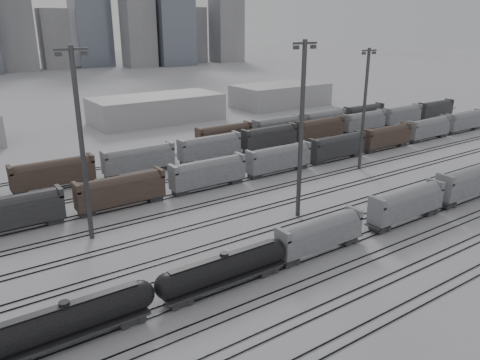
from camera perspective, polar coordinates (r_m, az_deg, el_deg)
ground at (r=71.52m, az=15.97°, el=-6.74°), size 900.00×900.00×0.00m
tracks at (r=82.56m, az=6.70°, el=-2.55°), size 220.00×71.50×0.16m
tank_car_a at (r=49.86m, az=-20.40°, el=-15.78°), size 18.19×3.03×4.50m
tank_car_b at (r=55.69m, az=-1.93°, el=-10.71°), size 17.62×2.94×4.35m
hopper_car_a at (r=64.06m, az=9.73°, el=-6.35°), size 13.66×2.71×4.89m
hopper_car_b at (r=77.09m, az=19.66°, el=-2.58°), size 14.90×2.96×5.33m
hopper_car_c at (r=91.14m, az=26.20°, el=-0.04°), size 16.08×3.19×5.75m
light_mast_b at (r=67.27m, az=-18.78°, el=4.41°), size 4.34×0.69×27.10m
light_mast_c at (r=72.43m, az=7.49°, el=6.39°), size 4.40×0.70×27.50m
light_mast_d at (r=100.30m, az=14.92°, el=8.59°), size 4.00×0.64×25.00m
bg_string_near at (r=97.06m, az=4.73°, el=2.48°), size 151.00×3.00×5.60m
bg_string_mid at (r=115.17m, az=3.58°, el=5.11°), size 151.00×3.00×5.60m
bg_string_far at (r=132.16m, az=7.47°, el=6.77°), size 66.00×3.00×5.60m
warehouse_mid at (r=150.45m, az=-10.09°, el=8.56°), size 40.00×18.00×8.00m
warehouse_right at (r=176.80m, az=4.99°, el=10.27°), size 35.00×18.00×8.00m
skyline at (r=325.97m, az=-24.84°, el=17.99°), size 316.00×22.40×95.00m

